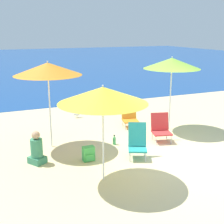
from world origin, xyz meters
TOP-DOWN VIEW (x-y plane):
  - ground_plane at (0.00, 0.00)m, footprint 60.00×60.00m
  - sea_water at (0.00, 26.44)m, footprint 60.00×40.00m
  - beach_umbrella_orange at (-2.72, 2.17)m, footprint 1.74×1.74m
  - beach_umbrella_lime at (1.06, 2.21)m, footprint 1.73×1.73m
  - beach_umbrella_yellow at (-2.16, -0.18)m, footprint 1.81×1.81m
  - beach_chair_teal at (-0.93, 0.63)m, footprint 0.64×0.70m
  - beach_chair_red at (0.23, 1.40)m, footprint 0.63×0.64m
  - beach_chair_orange at (0.03, 2.95)m, footprint 0.61×0.69m
  - person_seated_near at (-3.28, 1.23)m, footprint 0.46×0.48m
  - backpack_green at (-2.12, 0.88)m, footprint 0.28×0.20m
  - water_bottle at (-1.10, 1.63)m, footprint 0.09×0.09m
  - seagull at (-1.23, 4.63)m, footprint 0.27×0.11m

SIDE VIEW (x-z plane):
  - ground_plane at x=0.00m, z-range 0.00..0.00m
  - sea_water at x=0.00m, z-range 0.00..0.01m
  - water_bottle at x=-1.10m, z-range -0.03..0.24m
  - seagull at x=-1.23m, z-range 0.03..0.25m
  - backpack_green at x=-2.12m, z-range 0.00..0.35m
  - person_seated_near at x=-3.28m, z-range -0.07..0.73m
  - beach_chair_orange at x=0.03m, z-range -0.01..0.67m
  - beach_chair_red at x=0.23m, z-range 0.00..0.79m
  - beach_chair_teal at x=-0.93m, z-range -0.01..0.84m
  - beach_umbrella_yellow at x=-2.16m, z-range 0.81..2.83m
  - beach_umbrella_lime at x=1.06m, z-range 0.94..3.22m
  - beach_umbrella_orange at x=-2.72m, z-range 0.95..3.25m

